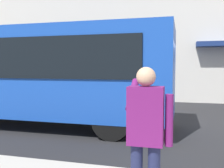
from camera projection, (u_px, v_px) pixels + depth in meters
The scene contains 3 objects.
ground_plane at pixel (159, 130), 7.66m from camera, with size 60.00×60.00×0.00m, color #232326.
red_bus at pixel (30, 72), 8.27m from camera, with size 9.05×2.54×3.08m.
pedestrian_photographer at pixel (146, 129), 2.93m from camera, with size 0.53×0.52×1.70m.
Camera 1 is at (-0.61, 7.66, 1.84)m, focal length 41.37 mm.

